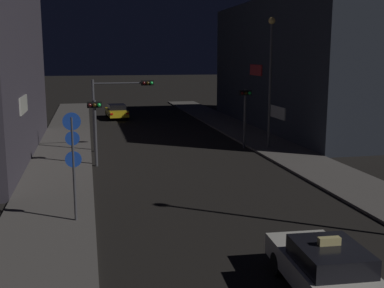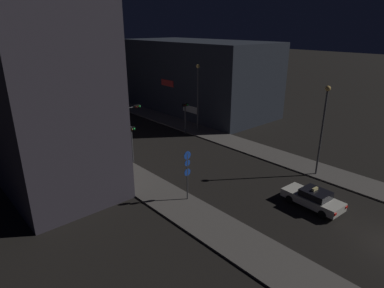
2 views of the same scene
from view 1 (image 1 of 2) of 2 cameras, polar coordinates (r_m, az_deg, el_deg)
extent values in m
cube|color=#5B5651|center=(33.10, -14.92, -0.37)|extent=(3.47, 59.84, 0.12)
cube|color=#5B5651|center=(35.21, 8.01, 0.52)|extent=(3.47, 59.84, 0.12)
cube|color=white|center=(26.98, -19.39, 4.43)|extent=(0.08, 2.80, 0.90)
cube|color=#282D38|center=(43.02, 14.99, 9.10)|extent=(11.50, 24.80, 10.66)
cube|color=white|center=(36.31, 10.15, 3.71)|extent=(0.08, 2.80, 0.90)
cube|color=red|center=(40.72, 7.61, 8.71)|extent=(0.08, 2.80, 0.90)
cube|color=silver|center=(13.07, 15.60, -14.56)|extent=(2.05, 4.50, 0.60)
cube|color=black|center=(12.69, 16.10, -12.66)|extent=(1.70, 2.07, 0.50)
cylinder|color=black|center=(14.06, 10.12, -13.83)|extent=(0.26, 0.65, 0.64)
cylinder|color=black|center=(14.64, 16.20, -13.09)|extent=(0.26, 0.65, 0.64)
cube|color=#F4E08C|center=(12.64, 15.99, -11.03)|extent=(0.57, 0.21, 0.20)
cube|color=yellow|center=(47.69, -8.95, 3.75)|extent=(2.10, 4.51, 0.60)
cube|color=black|center=(47.43, -8.94, 4.38)|extent=(1.72, 2.09, 0.50)
cube|color=red|center=(45.40, -9.53, 3.53)|extent=(0.24, 0.08, 0.16)
cube|color=red|center=(45.59, -7.65, 3.61)|extent=(0.24, 0.08, 0.16)
cylinder|color=black|center=(48.97, -10.08, 3.53)|extent=(0.26, 0.65, 0.64)
cylinder|color=black|center=(49.17, -8.22, 3.61)|extent=(0.26, 0.65, 0.64)
cylinder|color=black|center=(46.28, -9.70, 3.15)|extent=(0.26, 0.65, 0.64)
cylinder|color=black|center=(46.49, -7.74, 3.24)|extent=(0.26, 0.65, 0.64)
cylinder|color=#47474C|center=(31.10, -11.58, 3.27)|extent=(0.16, 0.16, 4.61)
cylinder|color=#47474C|center=(30.99, -8.51, 7.16)|extent=(3.44, 0.10, 0.10)
cube|color=black|center=(31.15, -5.33, 7.25)|extent=(0.80, 0.28, 0.32)
sphere|color=#3F0C0C|center=(30.95, -5.75, 7.22)|extent=(0.20, 0.20, 0.20)
sphere|color=#3F2D0C|center=(30.98, -5.29, 7.23)|extent=(0.20, 0.20, 0.20)
sphere|color=#19E54C|center=(31.01, -4.83, 7.24)|extent=(0.20, 0.20, 0.20)
cylinder|color=#47474C|center=(26.98, -11.40, 1.23)|extent=(0.16, 0.16, 3.69)
cube|color=black|center=(26.78, -11.52, 4.60)|extent=(0.80, 0.28, 0.32)
sphere|color=#3F0C0C|center=(26.61, -12.05, 4.54)|extent=(0.20, 0.20, 0.20)
sphere|color=#3F2D0C|center=(26.61, -11.52, 4.56)|extent=(0.20, 0.20, 0.20)
sphere|color=#19E54C|center=(26.61, -10.98, 4.58)|extent=(0.20, 0.20, 0.20)
cylinder|color=#47474C|center=(31.96, 6.28, 3.00)|extent=(0.16, 0.16, 3.93)
cube|color=black|center=(31.79, 6.34, 6.06)|extent=(0.80, 0.28, 0.32)
sphere|color=#3F0C0C|center=(31.55, 6.02, 6.04)|extent=(0.20, 0.20, 0.20)
sphere|color=#3F2D0C|center=(31.62, 6.45, 6.04)|extent=(0.20, 0.20, 0.20)
sphere|color=#19E54C|center=(31.70, 6.87, 6.04)|extent=(0.20, 0.20, 0.20)
cylinder|color=#47474C|center=(17.80, -13.86, -2.97)|extent=(0.10, 0.10, 3.81)
cylinder|color=blue|center=(17.46, -14.12, 2.62)|extent=(0.64, 0.03, 0.64)
cylinder|color=blue|center=(17.55, -14.03, 0.65)|extent=(0.51, 0.03, 0.51)
cylinder|color=blue|center=(17.69, -13.92, -1.78)|extent=(0.58, 0.03, 0.58)
cylinder|color=#47474C|center=(31.62, 9.25, 6.69)|extent=(0.16, 0.16, 7.90)
sphere|color=#F9C666|center=(31.63, 9.48, 14.26)|extent=(0.44, 0.44, 0.44)
camera|label=2|loc=(16.60, -104.86, 21.78)|focal=30.45mm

